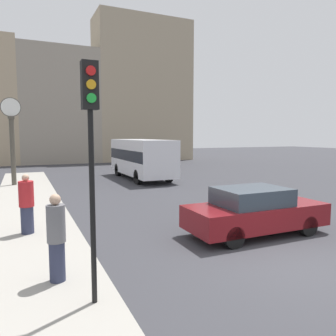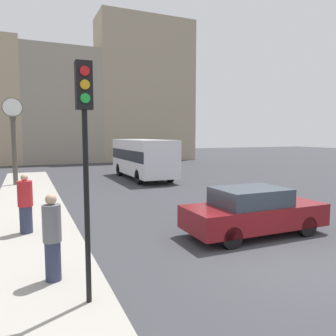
{
  "view_description": "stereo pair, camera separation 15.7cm",
  "coord_description": "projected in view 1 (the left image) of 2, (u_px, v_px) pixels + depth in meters",
  "views": [
    {
      "loc": [
        -5.72,
        -5.64,
        2.97
      ],
      "look_at": [
        0.09,
        7.32,
        1.54
      ],
      "focal_mm": 35.0,
      "sensor_mm": 36.0,
      "label": 1
    },
    {
      "loc": [
        -5.57,
        -5.7,
        2.97
      ],
      "look_at": [
        0.09,
        7.32,
        1.54
      ],
      "focal_mm": 35.0,
      "sensor_mm": 36.0,
      "label": 2
    }
  ],
  "objects": [
    {
      "name": "sidewalk_corner",
      "position": [
        28.0,
        202.0,
        14.18
      ],
      "size": [
        2.66,
        23.18,
        0.15
      ],
      "primitive_type": "cube",
      "color": "#A39E93",
      "rests_on": "ground_plane"
    },
    {
      "name": "pedestrian_grey_jacket",
      "position": [
        56.0,
        238.0,
        6.29
      ],
      "size": [
        0.35,
        0.35,
        1.71
      ],
      "color": "#2D334C",
      "rests_on": "sidewalk_corner"
    },
    {
      "name": "street_clock",
      "position": [
        12.0,
        138.0,
        18.4
      ],
      "size": [
        1.07,
        0.33,
        4.91
      ],
      "color": "#4C473D",
      "rests_on": "sidewalk_corner"
    },
    {
      "name": "sedan_car",
      "position": [
        255.0,
        211.0,
        9.76
      ],
      "size": [
        4.27,
        1.71,
        1.42
      ],
      "color": "maroon",
      "rests_on": "ground_plane"
    },
    {
      "name": "building_row",
      "position": [
        85.0,
        97.0,
        36.2
      ],
      "size": [
        26.44,
        5.0,
        16.33
      ],
      "color": "tan",
      "rests_on": "ground_plane"
    },
    {
      "name": "traffic_light_near",
      "position": [
        91.0,
        134.0,
        5.27
      ],
      "size": [
        0.26,
        0.24,
        3.99
      ],
      "color": "black",
      "rests_on": "sidewalk_corner"
    },
    {
      "name": "bus_distant",
      "position": [
        141.0,
        157.0,
        22.18
      ],
      "size": [
        2.36,
        7.21,
        2.67
      ],
      "color": "silver",
      "rests_on": "ground_plane"
    },
    {
      "name": "pedestrian_red_top",
      "position": [
        27.0,
        204.0,
        9.37
      ],
      "size": [
        0.41,
        0.41,
        1.72
      ],
      "color": "#2D334C",
      "rests_on": "sidewalk_corner"
    },
    {
      "name": "ground_plane",
      "position": [
        291.0,
        261.0,
        7.74
      ],
      "size": [
        120.0,
        120.0,
        0.0
      ],
      "primitive_type": "plane",
      "color": "#38383D"
    }
  ]
}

